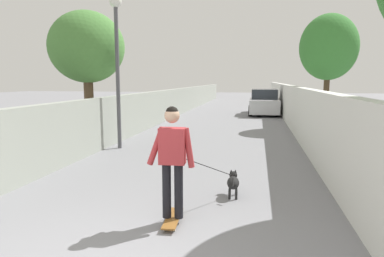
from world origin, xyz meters
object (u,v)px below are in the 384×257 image
at_px(skateboard, 173,218).
at_px(tree_right_far, 329,48).
at_px(dog, 233,182).
at_px(person_skateboarder, 172,154).
at_px(car_near, 264,103).
at_px(lamp_post, 117,46).
at_px(tree_left_mid, 87,48).

bearing_deg(skateboard, tree_right_far, -20.23).
relative_size(tree_right_far, dog, 2.98).
height_order(person_skateboarder, dog, person_skateboarder).
distance_m(tree_right_far, car_near, 6.62).
relative_size(lamp_post, car_near, 1.12).
xyz_separation_m(tree_left_mid, tree_right_far, (5.50, -8.47, 0.36)).
distance_m(skateboard, person_skateboarder, 0.99).
xyz_separation_m(tree_right_far, skateboard, (-11.32, 4.17, -3.43)).
bearing_deg(dog, tree_left_mid, 48.66).
xyz_separation_m(skateboard, car_near, (16.75, -1.61, 0.65)).
xyz_separation_m(tree_right_far, car_near, (5.43, 2.56, -2.78)).
relative_size(tree_left_mid, dog, 2.62).
bearing_deg(person_skateboarder, lamp_post, 29.91).
height_order(tree_left_mid, person_skateboarder, tree_left_mid).
xyz_separation_m(tree_right_far, person_skateboarder, (-11.32, 4.17, -2.43)).
height_order(lamp_post, skateboard, lamp_post).
height_order(tree_right_far, person_skateboarder, tree_right_far).
bearing_deg(person_skateboarder, skateboard, 0.00).
bearing_deg(tree_left_mid, tree_right_far, -56.99).
height_order(tree_left_mid, lamp_post, lamp_post).
bearing_deg(skateboard, tree_left_mid, 36.40).
height_order(skateboard, person_skateboarder, person_skateboarder).
relative_size(tree_right_far, car_near, 1.20).
relative_size(skateboard, person_skateboarder, 0.49).
bearing_deg(tree_right_far, lamp_post, 130.39).
xyz_separation_m(tree_left_mid, skateboard, (-5.82, -4.29, -3.07)).
relative_size(tree_left_mid, skateboard, 5.33).
bearing_deg(person_skateboarder, dog, -30.63).
xyz_separation_m(person_skateboarder, dog, (1.35, -0.80, -0.79)).
distance_m(tree_left_mid, person_skateboarder, 7.53).
bearing_deg(tree_right_far, person_skateboarder, 159.77).
bearing_deg(tree_left_mid, skateboard, -143.60).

